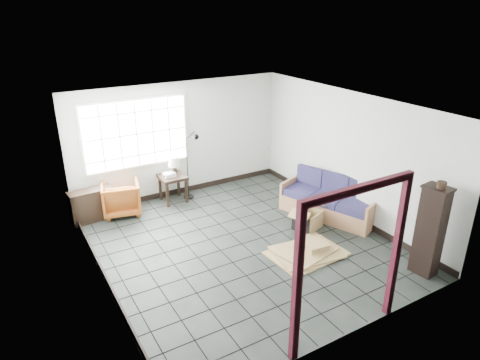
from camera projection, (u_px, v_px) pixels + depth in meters
ground at (242, 244)px, 7.97m from camera, size 5.50×5.50×0.00m
room_shell at (241, 159)px, 7.35m from camera, size 5.02×5.52×2.61m
window_panel at (136, 134)px, 9.04m from camera, size 2.32×0.08×1.52m
doorway_trim at (353, 246)px, 5.30m from camera, size 1.80×0.08×2.20m
futon_sofa at (330, 201)px, 8.95m from camera, size 1.40×2.12×0.88m
armchair at (121, 196)px, 9.01m from camera, size 0.90×0.86×0.78m
side_table at (173, 180)px, 9.52m from camera, size 0.56×0.56×0.62m
table_lamp at (174, 163)px, 9.42m from camera, size 0.27×0.27×0.42m
projector at (169, 175)px, 9.41m from camera, size 0.27×0.21×0.09m
floor_lamp at (192, 163)px, 9.62m from camera, size 0.47×0.31×1.55m
console_shelf at (92, 205)px, 8.75m from camera, size 0.89×0.41×0.67m
tall_shelf at (430, 230)px, 6.85m from camera, size 0.37×0.46×1.55m
pot at (442, 185)px, 6.48m from camera, size 0.17×0.17×0.11m
open_box at (308, 220)px, 8.49m from camera, size 0.94×0.67×0.48m
cardboard_pile at (308, 252)px, 7.64m from camera, size 1.37×1.01×0.19m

